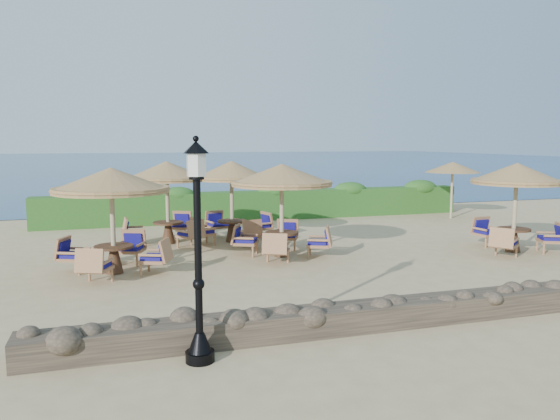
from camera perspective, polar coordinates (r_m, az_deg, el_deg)
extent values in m
plane|color=tan|center=(16.19, 4.89, -4.52)|extent=(120.00, 120.00, 0.00)
plane|color=navy|center=(84.96, -13.13, 4.92)|extent=(160.00, 160.00, 0.00)
cube|color=#204F19|center=(22.85, -1.86, 0.50)|extent=(18.00, 0.90, 1.20)
cube|color=brown|center=(10.83, 17.46, -9.66)|extent=(15.00, 0.65, 0.44)
cylinder|color=black|center=(8.60, -8.35, -14.88)|extent=(0.44, 0.44, 0.16)
cone|color=black|center=(8.52, -8.38, -13.51)|extent=(0.36, 0.36, 0.30)
cylinder|color=black|center=(8.16, -8.55, -5.29)|extent=(0.11, 0.11, 2.40)
cylinder|color=silver|center=(7.98, -8.74, 4.79)|extent=(0.30, 0.30, 0.36)
cone|color=black|center=(7.97, -8.78, 6.51)|extent=(0.40, 0.40, 0.18)
cylinder|color=tan|center=(24.29, 17.50, 1.75)|extent=(0.10, 0.10, 2.20)
cone|color=olive|center=(24.21, 17.60, 4.30)|extent=(2.30, 2.30, 0.45)
cylinder|color=tan|center=(14.15, -17.07, -1.61)|extent=(0.12, 0.12, 2.40)
cone|color=olive|center=(14.02, -17.25, 3.16)|extent=(2.88, 2.88, 0.55)
cylinder|color=olive|center=(14.04, -17.21, 2.02)|extent=(2.82, 2.82, 0.14)
cylinder|color=#4D2E1B|center=(14.24, -16.99, -3.68)|extent=(0.96, 0.96, 0.06)
cone|color=#4D2E1B|center=(14.31, -16.94, -5.06)|extent=(0.44, 0.44, 0.64)
cylinder|color=tan|center=(15.52, 0.19, -0.52)|extent=(0.12, 0.12, 2.40)
cone|color=olive|center=(15.40, 0.19, 3.83)|extent=(2.90, 2.90, 0.55)
cylinder|color=olive|center=(15.42, 0.19, 2.80)|extent=(2.84, 2.84, 0.14)
cylinder|color=#4D2E1B|center=(15.60, 0.18, -2.41)|extent=(0.96, 0.96, 0.06)
cone|color=#4D2E1B|center=(15.66, 0.18, -3.67)|extent=(0.44, 0.44, 0.64)
cylinder|color=tan|center=(17.58, 23.32, -0.20)|extent=(0.12, 0.12, 2.40)
cone|color=olive|center=(17.47, 23.51, 3.64)|extent=(2.61, 2.61, 0.55)
cylinder|color=olive|center=(17.49, 23.47, 2.73)|extent=(2.56, 2.56, 0.14)
cylinder|color=#4D2E1B|center=(17.65, 23.23, -1.87)|extent=(0.96, 0.96, 0.06)
cone|color=#4D2E1B|center=(17.70, 23.18, -2.99)|extent=(0.44, 0.44, 0.64)
cylinder|color=tan|center=(17.82, -11.66, 0.35)|extent=(0.12, 0.12, 2.40)
cone|color=olive|center=(17.72, -11.76, 4.14)|extent=(2.59, 2.59, 0.55)
cylinder|color=olive|center=(17.74, -11.74, 3.24)|extent=(2.54, 2.54, 0.14)
cylinder|color=#4D2E1B|center=(17.89, -11.62, -1.30)|extent=(0.96, 0.96, 0.06)
cone|color=#4D2E1B|center=(17.95, -11.59, -2.41)|extent=(0.44, 0.44, 0.64)
cylinder|color=tan|center=(17.82, -5.05, 0.47)|extent=(0.12, 0.12, 2.40)
cone|color=olive|center=(17.72, -5.09, 4.26)|extent=(2.39, 2.39, 0.55)
cylinder|color=olive|center=(17.73, -5.08, 3.36)|extent=(2.35, 2.35, 0.14)
cylinder|color=#4D2E1B|center=(17.89, -5.03, -1.18)|extent=(0.96, 0.96, 0.06)
cone|color=#4D2E1B|center=(17.94, -5.02, -2.29)|extent=(0.44, 0.44, 0.64)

